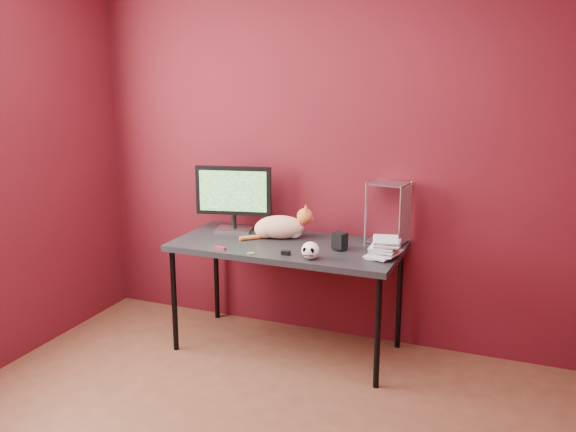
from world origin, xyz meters
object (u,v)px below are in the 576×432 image
at_px(book_stack, 376,156).
at_px(skull_mug, 310,250).
at_px(desk, 287,251).
at_px(cat, 281,227).
at_px(monitor, 233,195).
at_px(speaker, 340,242).

bearing_deg(book_stack, skull_mug, -145.06).
distance_m(desk, book_stack, 0.89).
relative_size(desk, cat, 3.34).
distance_m(monitor, skull_mug, 0.86).
height_order(desk, book_stack, book_stack).
distance_m(cat, speaker, 0.47).
bearing_deg(monitor, desk, -31.98).
bearing_deg(book_stack, speaker, 174.06).
bearing_deg(skull_mug, speaker, 63.04).
height_order(cat, speaker, cat).
relative_size(desk, speaker, 13.34).
xyz_separation_m(desk, book_stack, (0.59, -0.03, 0.67)).
relative_size(cat, speaker, 4.00).
bearing_deg(skull_mug, cat, 129.13).
relative_size(cat, skull_mug, 4.03).
height_order(desk, skull_mug, skull_mug).
bearing_deg(desk, cat, 130.28).
xyz_separation_m(speaker, book_stack, (0.23, -0.02, 0.57)).
xyz_separation_m(skull_mug, book_stack, (0.33, 0.23, 0.56)).
bearing_deg(monitor, book_stack, -23.28).
relative_size(speaker, book_stack, 0.09).
bearing_deg(speaker, monitor, -170.85).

